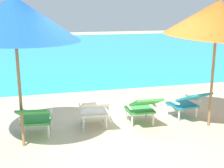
# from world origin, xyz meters

# --- Properties ---
(ground_plane) EXTENTS (40.00, 40.00, 0.00)m
(ground_plane) POSITION_xyz_m (0.00, 4.00, 0.00)
(ground_plane) COLOR #CCB78E
(ocean_band) EXTENTS (40.00, 18.00, 0.01)m
(ocean_band) POSITION_xyz_m (0.00, 11.87, 0.00)
(ocean_band) COLOR #28B2B7
(ocean_band) RESTS_ON ground_plane
(lounge_chair_far_left) EXTENTS (0.65, 0.94, 0.68)m
(lounge_chair_far_left) POSITION_xyz_m (-1.56, 0.03, 0.40)
(lounge_chair_far_left) COLOR #338E3D
(lounge_chair_far_left) RESTS_ON ground_plane
(lounge_chair_near_left) EXTENTS (0.60, 0.91, 0.68)m
(lounge_chair_near_left) POSITION_xyz_m (-0.47, 0.17, 0.40)
(lounge_chair_near_left) COLOR silver
(lounge_chair_near_left) RESTS_ON ground_plane
(lounge_chair_near_right) EXTENTS (0.56, 0.89, 0.68)m
(lounge_chair_near_right) POSITION_xyz_m (0.47, 0.10, 0.40)
(lounge_chair_near_right) COLOR #338E3D
(lounge_chair_near_right) RESTS_ON ground_plane
(lounge_chair_far_right) EXTENTS (0.66, 0.94, 0.68)m
(lounge_chair_far_right) POSITION_xyz_m (1.48, 0.17, 0.40)
(lounge_chair_far_right) COLOR teal
(lounge_chair_far_right) RESTS_ON ground_plane
(beach_umbrella_left) EXTENTS (2.78, 2.77, 2.49)m
(beach_umbrella_left) POSITION_xyz_m (-1.78, -0.24, 2.12)
(beach_umbrella_left) COLOR olive
(beach_umbrella_left) RESTS_ON ground_plane
(beach_umbrella_right) EXTENTS (2.58, 2.59, 2.47)m
(beach_umbrella_right) POSITION_xyz_m (1.76, -0.22, 2.09)
(beach_umbrella_right) COLOR olive
(beach_umbrella_right) RESTS_ON ground_plane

